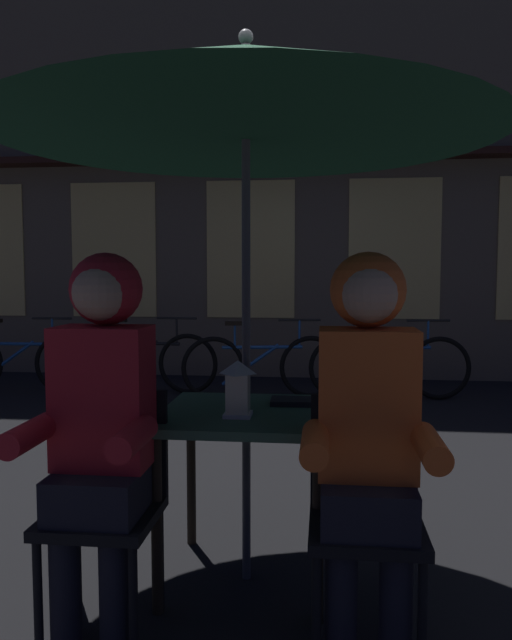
# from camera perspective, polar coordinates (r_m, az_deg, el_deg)

# --- Properties ---
(ground_plane) EXTENTS (60.00, 60.00, 0.00)m
(ground_plane) POSITION_cam_1_polar(r_m,az_deg,el_deg) (2.90, -0.89, -22.74)
(ground_plane) COLOR black
(cafe_table) EXTENTS (0.72, 0.72, 0.74)m
(cafe_table) POSITION_cam_1_polar(r_m,az_deg,el_deg) (2.67, -0.90, -10.48)
(cafe_table) COLOR #42664C
(cafe_table) RESTS_ON ground_plane
(patio_umbrella) EXTENTS (2.10, 2.10, 2.31)m
(patio_umbrella) POSITION_cam_1_polar(r_m,az_deg,el_deg) (2.68, -0.94, 20.28)
(patio_umbrella) COLOR #4C4C51
(patio_umbrella) RESTS_ON ground_plane
(lantern) EXTENTS (0.11, 0.11, 0.23)m
(lantern) POSITION_cam_1_polar(r_m,az_deg,el_deg) (2.51, -1.69, -6.22)
(lantern) COLOR white
(lantern) RESTS_ON cafe_table
(chair_left) EXTENTS (0.40, 0.40, 0.87)m
(chair_left) POSITION_cam_1_polar(r_m,az_deg,el_deg) (2.48, -13.52, -15.40)
(chair_left) COLOR black
(chair_left) RESTS_ON ground_plane
(chair_right) EXTENTS (0.40, 0.40, 0.87)m
(chair_right) POSITION_cam_1_polar(r_m,az_deg,el_deg) (2.35, 10.08, -16.49)
(chair_right) COLOR black
(chair_right) RESTS_ON ground_plane
(person_left_hooded) EXTENTS (0.45, 0.56, 1.40)m
(person_left_hooded) POSITION_cam_1_polar(r_m,az_deg,el_deg) (2.33, -14.16, -7.58)
(person_left_hooded) COLOR black
(person_left_hooded) RESTS_ON ground_plane
(person_right_hooded) EXTENTS (0.45, 0.56, 1.40)m
(person_right_hooded) POSITION_cam_1_polar(r_m,az_deg,el_deg) (2.19, 10.31, -8.29)
(person_right_hooded) COLOR black
(person_right_hooded) RESTS_ON ground_plane
(shopfront_building) EXTENTS (10.00, 0.93, 6.20)m
(shopfront_building) POSITION_cam_1_polar(r_m,az_deg,el_deg) (8.20, -0.25, 16.93)
(shopfront_building) COLOR #6B5B4C
(shopfront_building) RESTS_ON ground_plane
(bicycle_nearest) EXTENTS (1.68, 0.09, 0.84)m
(bicycle_nearest) POSITION_cam_1_polar(r_m,az_deg,el_deg) (7.19, -21.13, -3.64)
(bicycle_nearest) COLOR black
(bicycle_nearest) RESTS_ON ground_plane
(bicycle_second) EXTENTS (1.68, 0.13, 0.84)m
(bicycle_second) POSITION_cam_1_polar(r_m,az_deg,el_deg) (6.87, -10.45, -3.77)
(bicycle_second) COLOR black
(bicycle_second) RESTS_ON ground_plane
(bicycle_third) EXTENTS (1.66, 0.35, 0.84)m
(bicycle_third) POSITION_cam_1_polar(r_m,az_deg,el_deg) (6.42, 0.55, -4.28)
(bicycle_third) COLOR black
(bicycle_third) RESTS_ON ground_plane
(bicycle_fourth) EXTENTS (1.68, 0.19, 0.84)m
(bicycle_fourth) POSITION_cam_1_polar(r_m,az_deg,el_deg) (6.54, 12.24, -4.21)
(bicycle_fourth) COLOR black
(bicycle_fourth) RESTS_ON ground_plane
(book) EXTENTS (0.20, 0.15, 0.02)m
(book) POSITION_cam_1_polar(r_m,az_deg,el_deg) (2.77, 3.47, -7.53)
(book) COLOR black
(book) RESTS_ON cafe_table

